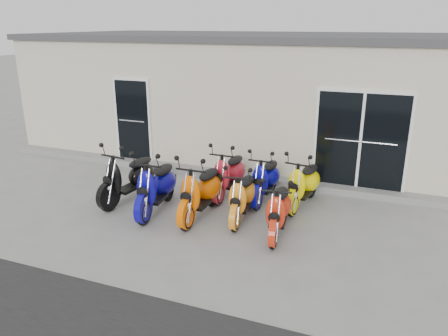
{
  "coord_description": "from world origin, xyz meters",
  "views": [
    {
      "loc": [
        3.18,
        -7.53,
        3.67
      ],
      "look_at": [
        0.0,
        0.6,
        0.75
      ],
      "focal_mm": 35.0,
      "sensor_mm": 36.0,
      "label": 1
    }
  ],
  "objects_px": {
    "scooter_front_orange_b": "(243,190)",
    "scooter_front_blue": "(156,180)",
    "scooter_front_black": "(128,171)",
    "scooter_back_yellow": "(304,178)",
    "scooter_back_blue": "(266,173)",
    "scooter_front_orange_a": "(200,184)",
    "scooter_front_red": "(279,203)",
    "scooter_back_red": "(229,168)"
  },
  "relations": [
    {
      "from": "scooter_front_orange_b",
      "to": "scooter_back_yellow",
      "type": "distance_m",
      "value": 1.44
    },
    {
      "from": "scooter_back_blue",
      "to": "scooter_back_yellow",
      "type": "distance_m",
      "value": 0.82
    },
    {
      "from": "scooter_front_orange_a",
      "to": "scooter_back_yellow",
      "type": "relative_size",
      "value": 1.08
    },
    {
      "from": "scooter_front_black",
      "to": "scooter_front_red",
      "type": "distance_m",
      "value": 3.39
    },
    {
      "from": "scooter_front_orange_a",
      "to": "scooter_front_red",
      "type": "distance_m",
      "value": 1.61
    },
    {
      "from": "scooter_front_red",
      "to": "scooter_back_blue",
      "type": "distance_m",
      "value": 1.6
    },
    {
      "from": "scooter_back_red",
      "to": "scooter_front_blue",
      "type": "bearing_deg",
      "value": -127.15
    },
    {
      "from": "scooter_front_blue",
      "to": "scooter_front_red",
      "type": "distance_m",
      "value": 2.54
    },
    {
      "from": "scooter_front_black",
      "to": "scooter_front_orange_b",
      "type": "bearing_deg",
      "value": 7.97
    },
    {
      "from": "scooter_front_orange_b",
      "to": "scooter_front_red",
      "type": "height_order",
      "value": "scooter_front_orange_b"
    },
    {
      "from": "scooter_front_blue",
      "to": "scooter_back_blue",
      "type": "xyz_separation_m",
      "value": [
        1.88,
        1.37,
        -0.07
      ]
    },
    {
      "from": "scooter_front_blue",
      "to": "scooter_front_black",
      "type": "bearing_deg",
      "value": 154.81
    },
    {
      "from": "scooter_front_red",
      "to": "scooter_back_red",
      "type": "relative_size",
      "value": 0.93
    },
    {
      "from": "scooter_front_red",
      "to": "scooter_back_yellow",
      "type": "bearing_deg",
      "value": 77.28
    },
    {
      "from": "scooter_front_orange_b",
      "to": "scooter_back_yellow",
      "type": "height_order",
      "value": "scooter_back_yellow"
    },
    {
      "from": "scooter_front_black",
      "to": "scooter_back_yellow",
      "type": "xyz_separation_m",
      "value": [
        3.53,
        1.07,
        -0.05
      ]
    },
    {
      "from": "scooter_front_orange_b",
      "to": "scooter_back_red",
      "type": "height_order",
      "value": "scooter_back_red"
    },
    {
      "from": "scooter_front_orange_b",
      "to": "scooter_back_yellow",
      "type": "xyz_separation_m",
      "value": [
        0.97,
        1.07,
        0.03
      ]
    },
    {
      "from": "scooter_front_black",
      "to": "scooter_back_yellow",
      "type": "distance_m",
      "value": 3.68
    },
    {
      "from": "scooter_front_blue",
      "to": "scooter_back_yellow",
      "type": "bearing_deg",
      "value": 20.06
    },
    {
      "from": "scooter_front_blue",
      "to": "scooter_front_orange_b",
      "type": "height_order",
      "value": "scooter_front_blue"
    },
    {
      "from": "scooter_back_blue",
      "to": "scooter_front_orange_a",
      "type": "bearing_deg",
      "value": -125.67
    },
    {
      "from": "scooter_front_orange_a",
      "to": "scooter_back_yellow",
      "type": "bearing_deg",
      "value": 35.83
    },
    {
      "from": "scooter_front_orange_b",
      "to": "scooter_front_blue",
      "type": "bearing_deg",
      "value": -175.98
    },
    {
      "from": "scooter_front_orange_a",
      "to": "scooter_front_black",
      "type": "bearing_deg",
      "value": 173.59
    },
    {
      "from": "scooter_front_black",
      "to": "scooter_front_orange_a",
      "type": "xyz_separation_m",
      "value": [
        1.76,
        -0.2,
        0.0
      ]
    },
    {
      "from": "scooter_front_black",
      "to": "scooter_back_red",
      "type": "height_order",
      "value": "scooter_front_black"
    },
    {
      "from": "scooter_front_black",
      "to": "scooter_back_blue",
      "type": "bearing_deg",
      "value": 29.79
    },
    {
      "from": "scooter_back_red",
      "to": "scooter_back_blue",
      "type": "xyz_separation_m",
      "value": [
        0.83,
        0.03,
        -0.03
      ]
    },
    {
      "from": "scooter_front_red",
      "to": "scooter_back_red",
      "type": "height_order",
      "value": "scooter_back_red"
    },
    {
      "from": "scooter_front_orange_b",
      "to": "scooter_front_red",
      "type": "xyz_separation_m",
      "value": [
        0.81,
        -0.37,
        -0.0
      ]
    },
    {
      "from": "scooter_front_black",
      "to": "scooter_front_orange_a",
      "type": "distance_m",
      "value": 1.78
    },
    {
      "from": "scooter_front_red",
      "to": "scooter_front_blue",
      "type": "bearing_deg",
      "value": 171.7
    },
    {
      "from": "scooter_front_black",
      "to": "scooter_front_orange_a",
      "type": "bearing_deg",
      "value": 1.41
    },
    {
      "from": "scooter_back_red",
      "to": "scooter_back_blue",
      "type": "height_order",
      "value": "scooter_back_red"
    },
    {
      "from": "scooter_front_blue",
      "to": "scooter_back_blue",
      "type": "relative_size",
      "value": 1.12
    },
    {
      "from": "scooter_back_blue",
      "to": "scooter_back_yellow",
      "type": "xyz_separation_m",
      "value": [
        0.82,
        -0.02,
        0.01
      ]
    },
    {
      "from": "scooter_front_black",
      "to": "scooter_back_red",
      "type": "relative_size",
      "value": 1.06
    },
    {
      "from": "scooter_front_orange_a",
      "to": "scooter_back_blue",
      "type": "xyz_separation_m",
      "value": [
        0.94,
        1.29,
        -0.07
      ]
    },
    {
      "from": "scooter_front_black",
      "to": "scooter_front_blue",
      "type": "relative_size",
      "value": 0.99
    },
    {
      "from": "scooter_front_orange_a",
      "to": "scooter_back_yellow",
      "type": "height_order",
      "value": "scooter_front_orange_a"
    },
    {
      "from": "scooter_back_yellow",
      "to": "scooter_back_blue",
      "type": "bearing_deg",
      "value": -172.9
    }
  ]
}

